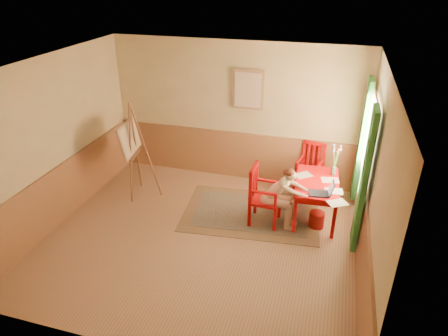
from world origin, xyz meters
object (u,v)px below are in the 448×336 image
(chair_left, at_px, (262,196))
(chair_back, at_px, (310,169))
(laptop, at_px, (323,192))
(easel, at_px, (132,142))
(figure, at_px, (280,195))
(table, at_px, (317,186))

(chair_left, height_order, chair_back, chair_left)
(chair_left, relative_size, laptop, 2.55)
(chair_left, distance_m, easel, 2.61)
(laptop, height_order, easel, easel)
(chair_left, height_order, figure, figure)
(chair_back, height_order, easel, easel)
(table, height_order, easel, easel)
(chair_left, height_order, laptop, chair_left)
(chair_left, bearing_deg, chair_back, 61.76)
(chair_left, distance_m, chair_back, 1.44)
(figure, relative_size, laptop, 2.68)
(table, height_order, chair_left, chair_left)
(table, distance_m, chair_back, 0.90)
(figure, bearing_deg, chair_back, 73.59)
(chair_back, bearing_deg, chair_left, -118.24)
(figure, height_order, easel, easel)
(easel, bearing_deg, chair_back, 17.20)
(figure, height_order, laptop, figure)
(easel, bearing_deg, figure, -6.16)
(easel, bearing_deg, chair_left, -6.25)
(chair_left, distance_m, laptop, 1.00)
(table, bearing_deg, chair_left, -155.18)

